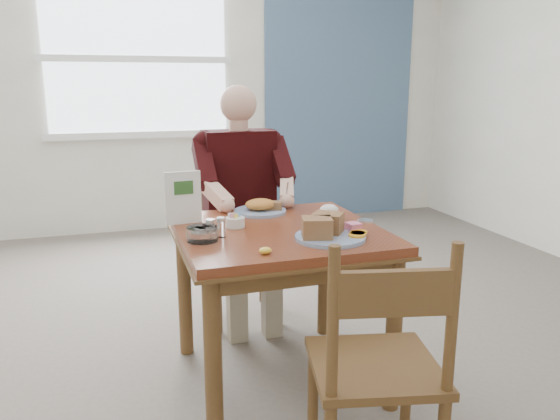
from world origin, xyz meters
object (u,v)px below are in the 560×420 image
object	(u,v)px
chair_far	(239,239)
near_plate	(328,230)
table	(279,252)
diner	(242,187)
chair_near	(378,370)
far_plate	(261,207)

from	to	relation	value
chair_far	near_plate	xyz separation A→B (m)	(0.15, -1.02, 0.31)
table	chair_far	distance (m)	0.81
diner	near_plate	xyz separation A→B (m)	(0.15, -0.93, -0.02)
chair_near	near_plate	xyz separation A→B (m)	(0.07, 0.62, 0.31)
chair_near	far_plate	xyz separation A→B (m)	(-0.07, 1.16, 0.30)
table	diner	size ratio (longest dim) A/B	0.66
diner	far_plate	xyz separation A→B (m)	(0.01, -0.39, -0.03)
diner	chair_near	bearing A→B (deg)	-87.17
chair_far	diner	xyz separation A→B (m)	(0.00, -0.09, 0.33)
chair_far	diner	size ratio (longest dim) A/B	0.69
chair_near	far_plate	size ratio (longest dim) A/B	2.72
table	far_plate	world-z (taller)	far_plate
chair_far	diner	distance (m)	0.34
table	near_plate	distance (m)	0.30
diner	near_plate	distance (m)	0.94
near_plate	chair_far	bearing A→B (deg)	98.18
chair_far	chair_near	world-z (taller)	same
diner	far_plate	distance (m)	0.39
chair_near	far_plate	world-z (taller)	chair_near
table	chair_near	world-z (taller)	chair_near
table	far_plate	xyz separation A→B (m)	(0.01, 0.32, 0.14)
diner	near_plate	bearing A→B (deg)	-81.04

